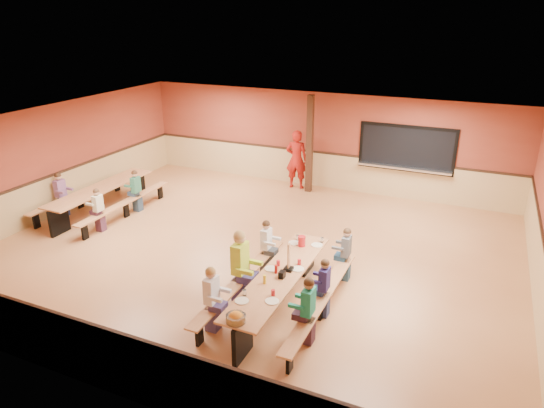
% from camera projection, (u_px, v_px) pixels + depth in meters
% --- Properties ---
extents(ground, '(12.00, 12.00, 0.00)m').
position_uv_depth(ground, '(253.00, 250.00, 11.49)').
color(ground, '#A0633C').
rests_on(ground, ground).
extents(room_envelope, '(12.04, 10.04, 3.02)m').
position_uv_depth(room_envelope, '(252.00, 224.00, 11.24)').
color(room_envelope, brown).
rests_on(room_envelope, ground).
extents(kitchen_pass_through, '(2.78, 0.28, 1.38)m').
position_uv_depth(kitchen_pass_through, '(406.00, 151.00, 14.17)').
color(kitchen_pass_through, black).
rests_on(kitchen_pass_through, ground).
extents(structural_post, '(0.18, 0.18, 3.00)m').
position_uv_depth(structural_post, '(310.00, 145.00, 14.74)').
color(structural_post, '#311B10').
rests_on(structural_post, ground).
extents(cafeteria_table_main, '(1.91, 3.70, 0.74)m').
position_uv_depth(cafeteria_table_main, '(280.00, 284.00, 9.08)').
color(cafeteria_table_main, '#B07145').
rests_on(cafeteria_table_main, ground).
extents(cafeteria_table_second, '(1.91, 3.70, 0.74)m').
position_uv_depth(cafeteria_table_second, '(101.00, 195.00, 13.50)').
color(cafeteria_table_second, '#B07145').
rests_on(cafeteria_table_second, ground).
extents(seated_child_white_left, '(0.38, 0.31, 1.23)m').
position_uv_depth(seated_child_white_left, '(212.00, 299.00, 8.43)').
color(seated_child_white_left, white).
rests_on(seated_child_white_left, ground).
extents(seated_adult_yellow, '(0.49, 0.40, 1.45)m').
position_uv_depth(seated_adult_yellow, '(240.00, 266.00, 9.30)').
color(seated_adult_yellow, '#BCDA30').
rests_on(seated_adult_yellow, ground).
extents(seated_child_grey_left, '(0.36, 0.29, 1.18)m').
position_uv_depth(seated_child_grey_left, '(266.00, 247.00, 10.36)').
color(seated_child_grey_left, white).
rests_on(seated_child_grey_left, ground).
extents(seated_child_teal_right, '(0.38, 0.31, 1.23)m').
position_uv_depth(seated_child_teal_right, '(308.00, 311.00, 8.10)').
color(seated_child_teal_right, '#1E9177').
rests_on(seated_child_teal_right, ground).
extents(seated_child_navy_right, '(0.34, 0.28, 1.16)m').
position_uv_depth(seated_child_navy_right, '(324.00, 288.00, 8.84)').
color(seated_child_navy_right, navy).
rests_on(seated_child_navy_right, ground).
extents(seated_child_char_right, '(0.34, 0.28, 1.16)m').
position_uv_depth(seated_child_char_right, '(346.00, 254.00, 10.06)').
color(seated_child_char_right, '#53585E').
rests_on(seated_child_char_right, ground).
extents(seated_child_purple_sec, '(0.38, 0.31, 1.22)m').
position_uv_depth(seated_child_purple_sec, '(61.00, 195.00, 13.24)').
color(seated_child_purple_sec, '#845482').
rests_on(seated_child_purple_sec, ground).
extents(seated_child_green_sec, '(0.35, 0.29, 1.17)m').
position_uv_depth(seated_child_green_sec, '(136.00, 191.00, 13.58)').
color(seated_child_green_sec, '#307359').
rests_on(seated_child_green_sec, ground).
extents(seated_child_tan_sec, '(0.33, 0.27, 1.13)m').
position_uv_depth(seated_child_tan_sec, '(99.00, 210.00, 12.33)').
color(seated_child_tan_sec, beige).
rests_on(seated_child_tan_sec, ground).
extents(standing_woman, '(0.73, 0.53, 1.88)m').
position_uv_depth(standing_woman, '(296.00, 159.00, 15.26)').
color(standing_woman, '#A41912').
rests_on(standing_woman, ground).
extents(punch_pitcher, '(0.16, 0.16, 0.22)m').
position_uv_depth(punch_pitcher, '(302.00, 241.00, 10.03)').
color(punch_pitcher, red).
rests_on(punch_pitcher, cafeteria_table_main).
extents(chip_bowl, '(0.32, 0.32, 0.15)m').
position_uv_depth(chip_bowl, '(236.00, 318.00, 7.59)').
color(chip_bowl, orange).
rests_on(chip_bowl, cafeteria_table_main).
extents(napkin_dispenser, '(0.10, 0.14, 0.13)m').
position_uv_depth(napkin_dispenser, '(282.00, 274.00, 8.85)').
color(napkin_dispenser, black).
rests_on(napkin_dispenser, cafeteria_table_main).
extents(condiment_mustard, '(0.06, 0.06, 0.17)m').
position_uv_depth(condiment_mustard, '(265.00, 279.00, 8.65)').
color(condiment_mustard, yellow).
rests_on(condiment_mustard, cafeteria_table_main).
extents(condiment_ketchup, '(0.06, 0.06, 0.17)m').
position_uv_depth(condiment_ketchup, '(276.00, 269.00, 9.00)').
color(condiment_ketchup, '#B2140F').
rests_on(condiment_ketchup, cafeteria_table_main).
extents(table_paddle, '(0.16, 0.16, 0.56)m').
position_uv_depth(table_paddle, '(289.00, 264.00, 9.07)').
color(table_paddle, black).
rests_on(table_paddle, cafeteria_table_main).
extents(place_settings, '(0.65, 3.30, 0.11)m').
position_uv_depth(place_settings, '(280.00, 271.00, 8.98)').
color(place_settings, beige).
rests_on(place_settings, cafeteria_table_main).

